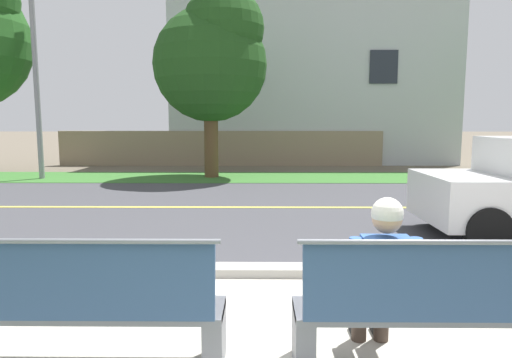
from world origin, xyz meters
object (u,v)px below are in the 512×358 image
bench_right (442,310)px  streetlamp (37,43)px  bench_left (78,308)px  shade_tree_left (214,56)px  seated_person_blue (382,273)px

bench_right → streetlamp: size_ratio=0.28×
bench_left → shade_tree_left: shade_tree_left is taller
seated_person_blue → streetlamp: 13.81m
bench_left → seated_person_blue: bearing=4.5°
bench_right → streetlamp: streetlamp is taller
bench_right → shade_tree_left: (-2.73, 11.25, 3.31)m
bench_left → streetlamp: 12.92m
streetlamp → shade_tree_left: 5.38m
shade_tree_left → bench_right: bearing=-76.4°
shade_tree_left → bench_left: bearing=-89.2°
streetlamp → bench_right: bearing=-53.9°
bench_left → bench_right: (2.57, 0.00, 0.00)m
streetlamp → bench_left: bearing=-63.5°
shade_tree_left → seated_person_blue: bearing=-78.1°
bench_right → seated_person_blue: bearing=155.7°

